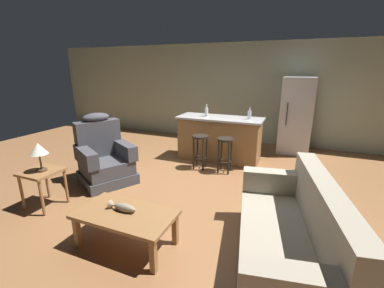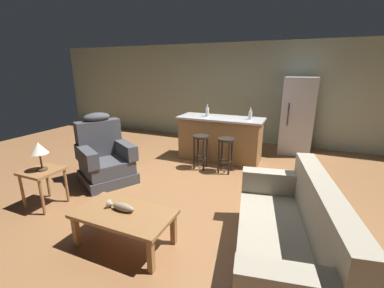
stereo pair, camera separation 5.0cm
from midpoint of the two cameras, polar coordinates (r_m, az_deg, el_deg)
ground_plane at (r=4.56m, az=1.21°, el=-8.79°), size 12.00×12.00×0.00m
back_wall at (r=7.15m, az=11.03°, el=10.99°), size 12.00×0.05×2.60m
coffee_table at (r=3.05m, az=-14.38°, el=-15.36°), size 1.10×0.60×0.42m
fish_figurine at (r=3.04m, az=-15.07°, el=-13.34°), size 0.34×0.10×0.10m
couch at (r=2.85m, az=21.12°, el=-19.13°), size 1.18×2.02×0.94m
recliner_near_lamp at (r=4.80m, az=-18.54°, el=-2.93°), size 1.14×1.14×1.20m
end_table at (r=4.27m, az=-29.95°, el=-6.21°), size 0.48×0.48×0.56m
table_lamp at (r=4.12m, az=-30.59°, el=-1.06°), size 0.24×0.24×0.41m
kitchen_island at (r=5.60m, az=6.51°, el=1.16°), size 1.80×0.70×0.95m
bar_stool_left at (r=5.09m, az=2.24°, el=-0.39°), size 0.32×0.32×0.68m
bar_stool_right at (r=4.93m, az=7.77°, el=-1.07°), size 0.32×0.32×0.68m
refrigerator at (r=6.46m, az=22.60°, el=5.71°), size 0.70×0.69×1.76m
bottle_tall_green at (r=5.37m, az=13.09°, el=6.33°), size 0.07×0.07×0.24m
bottle_short_amber at (r=5.56m, az=3.68°, el=7.18°), size 0.08×0.08×0.27m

